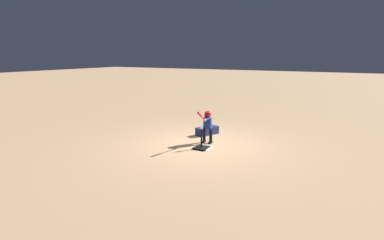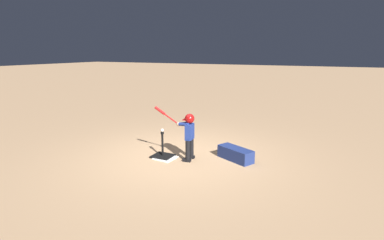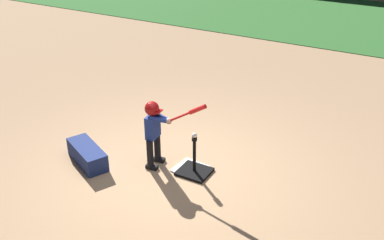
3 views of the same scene
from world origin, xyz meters
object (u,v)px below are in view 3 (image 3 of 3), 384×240
Objects in this scene: batting_tee at (194,169)px; baseball at (194,135)px; equipment_bag at (87,155)px; batter_child at (155,126)px.

batting_tee is 0.56m from baseball.
equipment_bag is (-1.56, -0.55, 0.07)m from batting_tee.
baseball is at bearing 45.53° from equipment_bag.
baseball is (0.00, 0.00, 0.56)m from batting_tee.
baseball is 1.72m from equipment_bag.
batting_tee is at bearing 9.46° from batter_child.
batter_child is 15.81× the size of baseball.
batting_tee is 1.65m from equipment_bag.
equipment_bag is at bearing -160.42° from baseball.
baseball reaches higher than equipment_bag.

